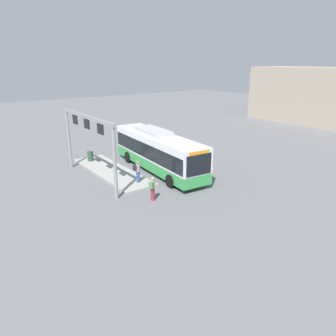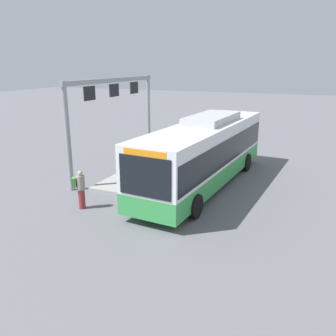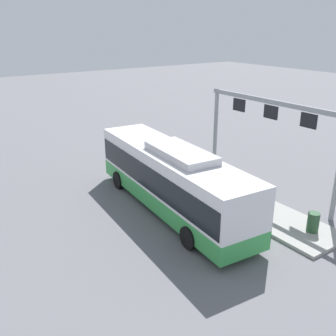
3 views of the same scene
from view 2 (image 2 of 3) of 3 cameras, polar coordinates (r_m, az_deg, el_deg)
ground_plane at (r=18.08m, az=5.79°, el=-2.72°), size 120.00×120.00×0.00m
platform_curb at (r=20.96m, az=-1.64°, el=0.30°), size 10.00×2.80×0.16m
bus_main at (r=17.57m, az=5.97°, el=2.87°), size 11.55×3.43×3.46m
person_boarding at (r=15.29m, az=-13.98°, el=-3.24°), size 0.53×0.61×1.67m
person_waiting_near at (r=17.37m, az=-5.68°, el=0.12°), size 0.38×0.56×1.67m
platform_sign_gantry at (r=20.50m, az=-8.59°, el=10.18°), size 8.93×0.24×5.20m
trash_bin at (r=24.22m, az=1.37°, el=3.81°), size 0.52×0.52×0.90m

